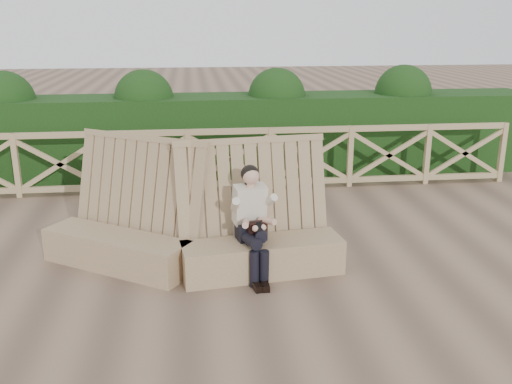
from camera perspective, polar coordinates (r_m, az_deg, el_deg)
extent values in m
plane|color=brown|center=(6.81, -0.50, -8.28)|extent=(60.00, 60.00, 0.00)
cube|color=olive|center=(7.15, -13.71, -5.70)|extent=(1.85, 1.45, 0.41)
cube|color=olive|center=(7.15, -12.64, -0.72)|extent=(1.82, 1.40, 1.53)
cube|color=olive|center=(6.77, 0.63, -6.51)|extent=(1.94, 0.74, 0.41)
cube|color=olive|center=(6.81, 0.07, -1.19)|extent=(1.93, 0.68, 1.53)
cube|color=black|center=(6.71, -0.51, -3.89)|extent=(0.38, 0.31, 0.20)
cube|color=beige|center=(6.64, -0.64, -1.22)|extent=(0.42, 0.34, 0.49)
sphere|color=tan|center=(6.50, -0.53, 1.59)|extent=(0.23, 0.23, 0.19)
sphere|color=black|center=(6.53, -0.62, 1.82)|extent=(0.25, 0.25, 0.21)
cylinder|color=black|center=(6.52, -0.67, -4.70)|extent=(0.23, 0.44, 0.14)
cylinder|color=black|center=(6.56, 0.51, -3.96)|extent=(0.23, 0.45, 0.15)
cylinder|color=black|center=(6.45, -0.17, -7.73)|extent=(0.13, 0.13, 0.41)
cylinder|color=black|center=(6.47, 0.82, -7.66)|extent=(0.13, 0.13, 0.41)
cube|color=black|center=(6.46, 0.07, -9.37)|extent=(0.13, 0.23, 0.07)
cube|color=black|center=(6.47, 0.91, -9.32)|extent=(0.13, 0.23, 0.07)
cube|color=black|center=(6.53, 0.10, -3.60)|extent=(0.24, 0.17, 0.14)
cube|color=black|center=(6.38, 0.37, -3.60)|extent=(0.08, 0.09, 0.11)
cube|color=#947F56|center=(9.82, -2.70, 6.08)|extent=(10.10, 0.07, 0.10)
cube|color=#947F56|center=(10.04, -2.62, 0.86)|extent=(10.10, 0.07, 0.10)
cube|color=black|center=(11.05, -3.11, 5.72)|extent=(12.00, 1.20, 1.50)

